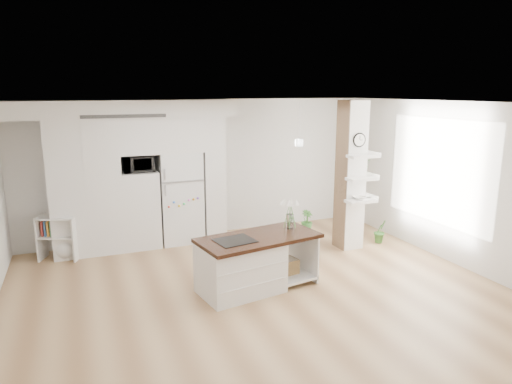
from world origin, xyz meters
TOP-DOWN VIEW (x-y plane):
  - floor at (0.00, 0.00)m, footprint 7.00×6.00m
  - room at (0.00, 0.00)m, footprint 7.04×6.04m
  - cabinet_wall at (-1.45, 2.67)m, footprint 4.00×0.71m
  - refrigerator at (-0.53, 2.68)m, footprint 0.78×0.69m
  - column at (2.38, 1.13)m, footprint 0.69×0.90m
  - window at (3.48, 0.30)m, footprint 0.00×2.40m
  - pendant_light at (1.70, 0.15)m, footprint 0.12×0.12m
  - kitchen_island at (-0.12, 0.11)m, footprint 1.88×1.13m
  - bookshelf at (-2.66, 2.49)m, footprint 0.74×0.59m
  - floor_plant_a at (3.00, 1.17)m, footprint 0.29×0.26m
  - floor_plant_b at (2.06, 2.38)m, footprint 0.28×0.28m
  - microwave at (-1.27, 2.62)m, footprint 0.54×0.37m
  - shelf_plant at (2.63, 1.30)m, footprint 0.27×0.23m
  - decor_bowl at (2.30, 0.90)m, footprint 0.22×0.22m

SIDE VIEW (x-z plane):
  - floor at x=0.00m, z-range -0.01..0.01m
  - floor_plant_b at x=2.06m, z-range 0.00..0.43m
  - floor_plant_a at x=3.00m, z-range 0.00..0.46m
  - bookshelf at x=-2.66m, z-range -0.05..0.72m
  - kitchen_island at x=-0.12m, z-range -0.26..1.10m
  - refrigerator at x=-0.53m, z-range 0.00..1.75m
  - decor_bowl at x=2.30m, z-range 0.98..1.03m
  - column at x=2.38m, z-range 0.00..2.70m
  - window at x=3.48m, z-range 0.30..2.70m
  - cabinet_wall at x=-1.45m, z-range 0.16..2.86m
  - shelf_plant at x=2.63m, z-range 1.38..1.67m
  - microwave at x=-1.27m, z-range 1.42..1.72m
  - room at x=0.00m, z-range 0.50..3.22m
  - pendant_light at x=1.70m, z-range 2.07..2.17m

